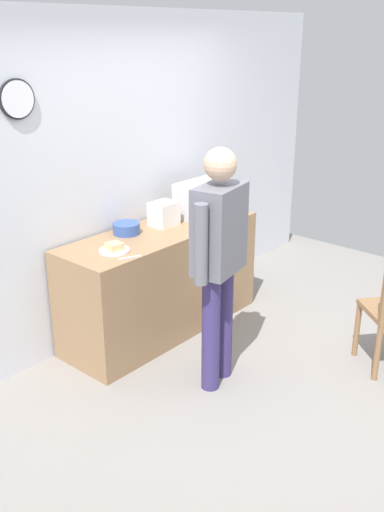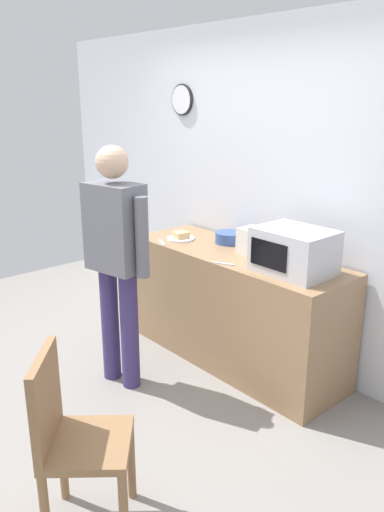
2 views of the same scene
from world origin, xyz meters
TOP-DOWN VIEW (x-y plane):
  - ground_plane at (0.00, 0.00)m, footprint 6.00×6.00m
  - back_wall at (-0.00, 1.60)m, footprint 5.40×0.13m
  - kitchen_counter at (0.11, 1.22)m, footprint 1.83×0.62m
  - microwave at (0.67, 1.19)m, footprint 0.50×0.39m
  - sandwich_plate at (-0.46, 1.14)m, footprint 0.23×0.23m
  - salad_bowl at (-0.13, 1.37)m, footprint 0.22×0.22m
  - toaster at (0.22, 1.29)m, footprint 0.22×0.18m
  - fork_utensil at (0.23, 0.95)m, footprint 0.16×0.09m
  - spoon_utensil at (-0.48, 0.96)m, footprint 0.16×0.09m
  - person_standing at (-0.22, 0.35)m, footprint 0.58×0.31m
  - wooden_chair at (0.76, -0.57)m, footprint 0.56×0.56m

SIDE VIEW (x-z plane):
  - ground_plane at x=0.00m, z-range 0.00..0.00m
  - kitchen_counter at x=0.11m, z-range 0.00..0.90m
  - wooden_chair at x=0.76m, z-range 0.05..0.99m
  - fork_utensil at x=0.23m, z-range 0.90..0.91m
  - spoon_utensil at x=-0.48m, z-range 0.90..0.91m
  - sandwich_plate at x=-0.46m, z-range 0.89..0.96m
  - salad_bowl at x=-0.13m, z-range 0.90..0.99m
  - toaster at x=0.22m, z-range 0.90..1.10m
  - person_standing at x=-0.22m, z-range 0.15..1.89m
  - microwave at x=0.67m, z-range 0.90..1.20m
  - back_wall at x=0.00m, z-range 0.00..2.60m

